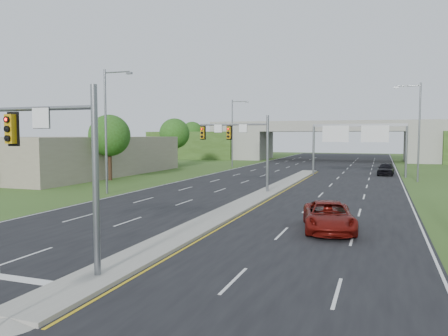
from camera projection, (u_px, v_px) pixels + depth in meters
ground at (98, 279)px, 15.81m from camera, size 240.00×240.00×0.00m
road at (289, 182)px, 48.65m from camera, size 24.00×160.00×0.02m
median at (261, 195)px, 37.38m from camera, size 2.00×54.00×0.16m
median_nose at (10, 321)px, 12.05m from camera, size 2.00×2.00×0.16m
lane_markings at (271, 188)px, 43.14m from camera, size 23.72×160.00×0.01m
signal_mast_near at (42, 148)px, 16.15m from camera, size 6.62×0.60×7.00m
signal_mast_far at (243, 141)px, 39.61m from camera, size 6.62×0.60×7.00m
sign_gantry at (357, 135)px, 55.31m from camera, size 11.58×0.44×6.67m
overpass at (332, 143)px, 90.60m from camera, size 80.00×14.00×8.10m
lightpole_l_mid at (108, 125)px, 38.61m from camera, size 2.85×0.25×11.00m
lightpole_l_far at (233, 130)px, 71.45m from camera, size 2.85×0.25×11.00m
lightpole_r_far at (417, 127)px, 48.39m from camera, size 2.85×0.25×11.00m
tree_l_near at (109, 136)px, 50.32m from camera, size 4.80×4.80×7.60m
tree_l_mid at (175, 134)px, 75.11m from camera, size 5.20×5.20×8.12m
tree_back_a at (192, 133)px, 116.40m from camera, size 6.00×6.00×8.85m
tree_back_b at (242, 134)px, 111.70m from camera, size 5.60×5.60×8.32m
commercial_building at (68, 156)px, 58.59m from camera, size 18.00×30.00×5.00m
car_far_a at (329, 216)px, 23.79m from camera, size 3.61×6.01×1.56m
car_far_c at (386, 169)px, 56.96m from camera, size 2.29×4.97×1.65m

